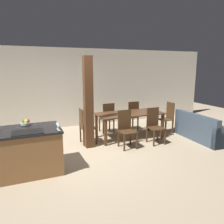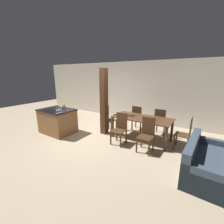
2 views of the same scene
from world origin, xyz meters
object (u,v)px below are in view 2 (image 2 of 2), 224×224
Objects in this scene: fruit_bowl at (64,106)px; wine_glass_far at (61,109)px; dining_chair_foot_end at (186,133)px; couch at (206,163)px; kitchen_island at (58,121)px; dining_chair_head_end at (108,118)px; wine_glass_middle at (59,110)px; wine_glass_near at (57,110)px; dining_table at (142,120)px; dining_chair_far_left at (138,118)px; dining_chair_near_right at (147,134)px; dining_chair_far_right at (160,122)px; dining_chair_near_left at (120,128)px; timber_post at (104,102)px.

fruit_bowl is 1.28× the size of wine_glass_far.
couch is (0.56, -0.97, -0.23)m from dining_chair_foot_end.
fruit_bowl is at bearing 92.33° from kitchen_island.
fruit_bowl is at bearing 119.17° from dining_chair_head_end.
wine_glass_middle is 0.16× the size of dining_chair_foot_end.
dining_chair_head_end and dining_chair_foot_end have the same top height.
wine_glass_near is at bearing 148.93° from dining_chair_head_end.
couch is at bearing 5.72° from wine_glass_far.
dining_table is (2.28, 1.39, -0.36)m from wine_glass_far.
dining_chair_far_left is (2.41, 1.51, -0.44)m from fruit_bowl.
fruit_bowl is 4.30m from dining_chair_foot_end.
wine_glass_far is 0.16× the size of dining_chair_head_end.
dining_chair_near_right is 1.00× the size of dining_chair_head_end.
wine_glass_middle reaches higher than dining_chair_far_left.
kitchen_island is 3.02m from dining_chair_far_left.
couch is at bearing -11.75° from dining_chair_near_right.
kitchen_island is at bearing 94.33° from couch.
dining_chair_far_left is at bearing -53.77° from dining_chair_head_end.
dining_chair_far_right is (0.44, 0.67, -0.16)m from dining_table.
wine_glass_far is at bearing 90.00° from wine_glass_middle.
wine_glass_middle is 2.88m from dining_chair_far_left.
wine_glass_far is 4.28m from couch.
wine_glass_near is at bearing 39.27° from dining_chair_far_right.
dining_chair_head_end is at bearing 143.77° from dining_chair_near_left.
fruit_bowl is 0.11× the size of dining_table.
fruit_bowl is 1.63m from timber_post.
dining_chair_far_right is at bearing 38.24° from wine_glass_middle.
wine_glass_far is 0.16× the size of dining_chair_far_right.
kitchen_island is 1.28× the size of dining_chair_far_right.
wine_glass_near is 4.30m from couch.
fruit_bowl is at bearing 135.21° from wine_glass_far.
wine_glass_near is 0.08m from wine_glass_middle.
dining_chair_near_left is (2.40, 0.50, 0.05)m from kitchen_island.
wine_glass_far is 1.76m from dining_chair_head_end.
wine_glass_middle is 0.08m from wine_glass_far.
fruit_bowl is 0.21× the size of dining_chair_near_left.
dining_chair_far_left is at bearing 123.06° from dining_table.
wine_glass_near reaches higher than dining_chair_far_right.
timber_post is (-3.24, 0.69, 0.90)m from couch.
kitchen_island is at bearing 37.42° from dining_chair_far_left.
couch is (3.25, -0.97, -0.23)m from dining_chair_head_end.
wine_glass_middle is at bearing 38.24° from dining_chair_far_right.
wine_glass_far reaches higher than fruit_bowl.
timber_post is (-1.33, -0.28, 0.52)m from dining_table.
wine_glass_near is 3.55m from dining_chair_far_right.
wine_glass_far is 0.16× the size of dining_chair_far_left.
dining_chair_far_right is (2.72, 2.06, -0.52)m from wine_glass_far.
dining_chair_near_left is at bearing 84.56° from couch.
wine_glass_middle is (0.56, -0.64, 0.07)m from fruit_bowl.
wine_glass_far is 0.16× the size of dining_chair_near_right.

